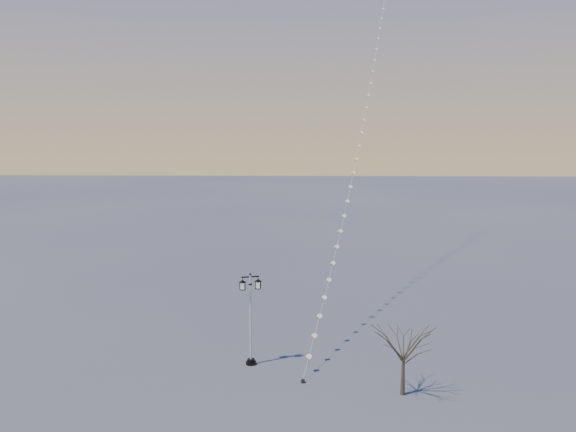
{
  "coord_description": "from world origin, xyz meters",
  "views": [
    {
      "loc": [
        0.82,
        -29.63,
        13.12
      ],
      "look_at": [
        -0.55,
        7.67,
        7.92
      ],
      "focal_mm": 38.09,
      "sensor_mm": 36.0,
      "label": 1
    }
  ],
  "objects": [
    {
      "name": "bare_tree",
      "position": [
        5.49,
        -0.34,
        2.6
      ],
      "size": [
        2.26,
        2.26,
        3.74
      ],
      "rotation": [
        0.0,
        0.0,
        0.3
      ],
      "color": "#3F3724",
      "rests_on": "ground"
    },
    {
      "name": "street_lamp",
      "position": [
        -2.5,
        3.4,
        2.92
      ],
      "size": [
        1.31,
        0.71,
        5.28
      ],
      "rotation": [
        0.0,
        0.0,
        0.29
      ],
      "color": "black",
      "rests_on": "ground"
    },
    {
      "name": "kite_train",
      "position": [
        4.95,
        21.87,
        15.01
      ],
      "size": [
        9.55,
        42.47,
        30.2
      ],
      "rotation": [
        0.0,
        0.0,
        0.21
      ],
      "color": "black",
      "rests_on": "ground"
    },
    {
      "name": "ground",
      "position": [
        0.0,
        0.0,
        0.0
      ],
      "size": [
        300.0,
        300.0,
        0.0
      ],
      "primitive_type": "plane",
      "color": "#555756",
      "rests_on": "ground"
    }
  ]
}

